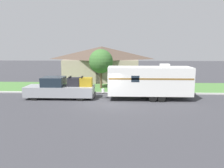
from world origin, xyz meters
TOP-DOWN VIEW (x-y plane):
  - ground_plane at (0.00, 0.00)m, footprint 120.00×120.00m
  - curb_strip at (0.00, 3.75)m, footprint 80.00×0.30m
  - lawn_strip at (0.00, 7.40)m, footprint 80.00×7.00m
  - house_across_street at (-1.51, 13.08)m, footprint 10.85×7.32m
  - pickup_truck at (-4.37, 1.47)m, footprint 6.46×2.08m
  - travel_trailer at (3.87, 1.47)m, footprint 8.64×2.37m
  - mailbox at (2.71, 4.33)m, footprint 0.48×0.20m
  - tree_in_yard at (-1.04, 6.65)m, footprint 2.77×2.77m

SIDE VIEW (x-z plane):
  - ground_plane at x=0.00m, z-range 0.00..0.00m
  - lawn_strip at x=0.00m, z-range 0.00..0.03m
  - curb_strip at x=0.00m, z-range 0.00..0.14m
  - pickup_truck at x=-4.37m, z-range -0.11..1.98m
  - mailbox at x=2.71m, z-range 0.36..1.72m
  - travel_trailer at x=3.87m, z-range 0.09..3.37m
  - house_across_street at x=-1.51m, z-range 0.09..4.97m
  - tree_in_yard at x=-1.04m, z-range 0.88..5.45m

